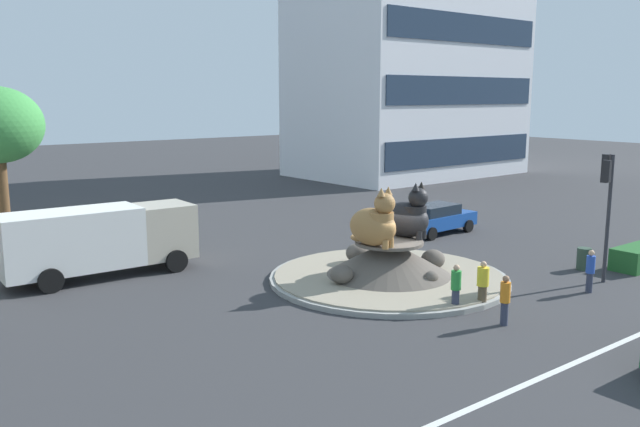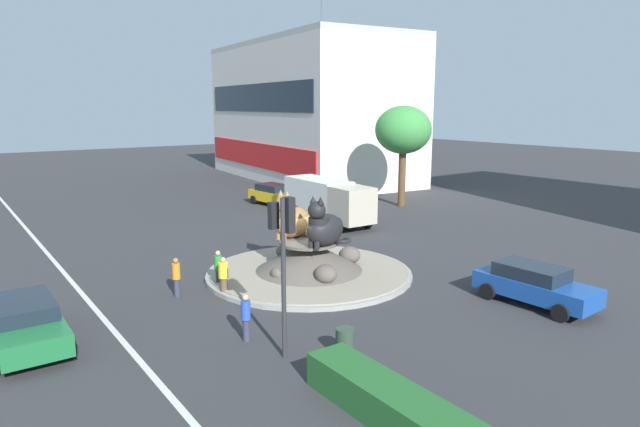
% 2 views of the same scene
% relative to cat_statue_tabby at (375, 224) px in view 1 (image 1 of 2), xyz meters
% --- Properties ---
extents(ground_plane, '(160.00, 160.00, 0.00)m').
position_rel_cat_statue_tabby_xyz_m(ground_plane, '(0.99, 0.28, -2.35)').
color(ground_plane, '#333335').
extents(lane_centreline, '(112.00, 0.20, 0.01)m').
position_rel_cat_statue_tabby_xyz_m(lane_centreline, '(0.99, -8.52, -2.35)').
color(lane_centreline, silver).
rests_on(lane_centreline, ground).
extents(roundabout_island, '(9.08, 9.08, 1.55)m').
position_rel_cat_statue_tabby_xyz_m(roundabout_island, '(1.00, 0.31, -1.75)').
color(roundabout_island, gray).
rests_on(roundabout_island, ground).
extents(cat_statue_tabby, '(1.54, 2.43, 2.21)m').
position_rel_cat_statue_tabby_xyz_m(cat_statue_tabby, '(0.00, 0.00, 0.00)').
color(cat_statue_tabby, '#9E703D').
rests_on(cat_statue_tabby, roundabout_island).
extents(cat_statue_black, '(1.59, 2.39, 2.18)m').
position_rel_cat_statue_tabby_xyz_m(cat_statue_black, '(2.04, 0.31, -0.01)').
color(cat_statue_black, black).
rests_on(cat_statue_black, roundabout_island).
extents(traffic_light_mast, '(0.71, 0.58, 4.83)m').
position_rel_cat_statue_tabby_xyz_m(traffic_light_mast, '(7.16, -4.81, 1.19)').
color(traffic_light_mast, '#2D2D33').
rests_on(traffic_light_mast, ground).
extents(office_tower, '(19.18, 12.95, 24.40)m').
position_rel_cat_statue_tabby_xyz_m(office_tower, '(26.38, 24.57, 9.84)').
color(office_tower, silver).
rests_on(office_tower, ground).
extents(pedestrian_green_shirt, '(0.33, 0.33, 1.56)m').
position_rel_cat_statue_tabby_xyz_m(pedestrian_green_shirt, '(0.20, -3.70, -1.53)').
color(pedestrian_green_shirt, '#33384C').
rests_on(pedestrian_green_shirt, ground).
extents(pedestrian_orange_shirt, '(0.31, 0.31, 1.58)m').
position_rel_cat_statue_tabby_xyz_m(pedestrian_orange_shirt, '(0.32, -5.54, -1.52)').
color(pedestrian_orange_shirt, '#33384C').
rests_on(pedestrian_orange_shirt, ground).
extents(pedestrian_blue_shirt, '(0.31, 0.31, 1.55)m').
position_rel_cat_statue_tabby_xyz_m(pedestrian_blue_shirt, '(5.57, -5.28, -1.53)').
color(pedestrian_blue_shirt, '#33384C').
rests_on(pedestrian_blue_shirt, ground).
extents(pedestrian_yellow_shirt, '(0.40, 0.40, 1.56)m').
position_rel_cat_statue_tabby_xyz_m(pedestrian_yellow_shirt, '(1.23, -3.97, -1.54)').
color(pedestrian_yellow_shirt, brown).
rests_on(pedestrian_yellow_shirt, ground).
extents(sedan_on_far_lane, '(4.54, 2.15, 1.51)m').
position_rel_cat_statue_tabby_xyz_m(sedan_on_far_lane, '(8.95, 5.11, -1.56)').
color(sedan_on_far_lane, '#19479E').
rests_on(sedan_on_far_lane, ground).
extents(delivery_box_truck, '(7.36, 2.59, 2.71)m').
position_rel_cat_statue_tabby_xyz_m(delivery_box_truck, '(-7.48, 7.53, -0.82)').
color(delivery_box_truck, '#B7AD99').
rests_on(delivery_box_truck, ground).
extents(litter_bin, '(0.56, 0.56, 0.90)m').
position_rel_cat_statue_tabby_xyz_m(litter_bin, '(8.31, -3.44, -1.90)').
color(litter_bin, '#2D4233').
rests_on(litter_bin, ground).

